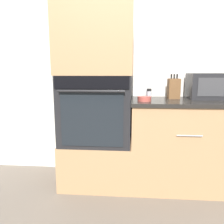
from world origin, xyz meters
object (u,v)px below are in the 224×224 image
object	(u,v)px
knife_block	(174,88)
condiment_jar_near	(149,94)
bowl	(144,99)
microwave	(208,86)
condiment_jar_mid	(148,95)
wall_oven	(97,109)

from	to	relation	value
knife_block	condiment_jar_near	distance (m)	0.30
knife_block	bowl	size ratio (longest dim) A/B	1.96
bowl	knife_block	bearing A→B (deg)	37.84
microwave	condiment_jar_mid	distance (m)	0.61
wall_oven	bowl	bearing A→B (deg)	-14.34
knife_block	condiment_jar_near	xyz separation A→B (m)	(-0.26, -0.13, -0.05)
knife_block	condiment_jar_mid	distance (m)	0.27
wall_oven	microwave	bearing A→B (deg)	5.27
microwave	bowl	world-z (taller)	microwave
wall_oven	bowl	xyz separation A→B (m)	(0.47, -0.12, 0.12)
wall_oven	knife_block	size ratio (longest dim) A/B	2.75
microwave	condiment_jar_mid	world-z (taller)	microwave
bowl	condiment_jar_mid	distance (m)	0.25
knife_block	condiment_jar_mid	bearing A→B (deg)	179.69
condiment_jar_near	condiment_jar_mid	size ratio (longest dim) A/B	1.38
bowl	condiment_jar_mid	world-z (taller)	condiment_jar_mid
wall_oven	knife_block	world-z (taller)	knife_block
bowl	condiment_jar_mid	xyz separation A→B (m)	(0.05, 0.25, 0.02)
condiment_jar_near	microwave	bearing A→B (deg)	10.76
bowl	condiment_jar_mid	size ratio (longest dim) A/B	1.61
bowl	condiment_jar_near	world-z (taller)	condiment_jar_near
condiment_jar_near	wall_oven	bearing A→B (deg)	178.87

